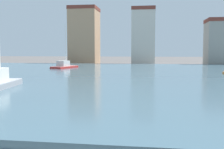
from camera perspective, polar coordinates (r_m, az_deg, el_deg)
name	(u,v)px	position (r m, az deg, el deg)	size (l,w,h in m)	color
harbor_water	(138,75)	(33.93, 5.46, -0.19)	(91.39, 51.57, 0.42)	#476675
sailboat_red	(66,67)	(46.08, -9.49, 1.53)	(3.62, 6.17, 7.47)	red
sailboat_grey	(0,84)	(23.25, -22.02, -1.82)	(2.39, 6.06, 7.96)	#939399
townhouse_wide_warehouse	(84,36)	(67.04, -5.70, 7.94)	(6.54, 7.10, 13.48)	tan
townhouse_end_terrace	(144,36)	(65.23, 6.52, 7.81)	(5.33, 6.78, 13.02)	beige
townhouse_narrow_midrow	(222,42)	(64.76, 21.69, 6.21)	(6.79, 6.55, 10.07)	gray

